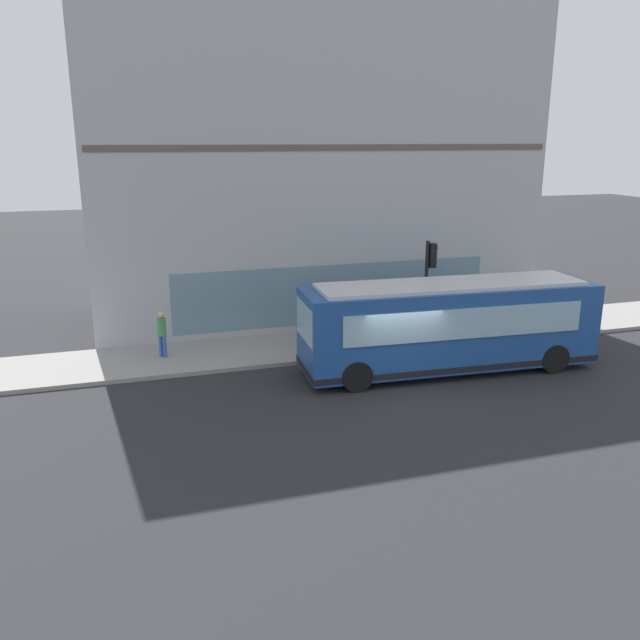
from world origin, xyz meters
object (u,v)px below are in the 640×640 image
Objects in this scene: city_bus_nearside at (448,326)px; pedestrian_by_light_pole at (470,314)px; pedestrian_near_hydrant at (302,318)px; pedestrian_walking_along_curb at (162,331)px; newspaper_vending_box at (500,323)px; fire_hydrant at (335,333)px; traffic_light_near_corner at (429,273)px; pedestrian_near_building_entrance at (364,316)px.

city_bus_nearside is 3.52m from pedestrian_by_light_pole.
pedestrian_near_hydrant reaches higher than pedestrian_walking_along_curb.
city_bus_nearside reaches higher than newspaper_vending_box.
fire_hydrant is 0.44× the size of pedestrian_by_light_pole.
pedestrian_near_hydrant reaches higher than fire_hydrant.
traffic_light_near_corner is 2.58m from pedestrian_by_light_pole.
pedestrian_walking_along_curb is (1.25, 11.56, -0.03)m from pedestrian_by_light_pole.
traffic_light_near_corner reaches higher than pedestrian_near_building_entrance.
pedestrian_near_building_entrance is at bearing -100.54° from pedestrian_near_hydrant.
traffic_light_near_corner is 2.33× the size of pedestrian_by_light_pole.
traffic_light_near_corner is 5.06m from pedestrian_near_hydrant.
pedestrian_by_light_pole reaches higher than newspaper_vending_box.
newspaper_vending_box is (2.80, -3.83, -0.95)m from city_bus_nearside.
traffic_light_near_corner is at bearing -109.15° from fire_hydrant.
traffic_light_near_corner is at bearing -98.06° from pedestrian_walking_along_curb.
pedestrian_by_light_pole is (-1.02, -5.15, 0.61)m from fire_hydrant.
pedestrian_by_light_pole reaches higher than pedestrian_walking_along_curb.
pedestrian_near_hydrant is at bearing 77.65° from pedestrian_by_light_pole.
pedestrian_by_light_pole is at bearing -103.40° from pedestrian_near_building_entrance.
traffic_light_near_corner is 2.39× the size of pedestrian_walking_along_curb.
pedestrian_near_building_entrance is at bearing 25.16° from city_bus_nearside.
city_bus_nearside is at bearing 169.26° from traffic_light_near_corner.
fire_hydrant is at bearing 37.84° from city_bus_nearside.
newspaper_vending_box is (0.19, -1.49, -0.52)m from pedestrian_by_light_pole.
pedestrian_near_building_entrance is 5.57m from newspaper_vending_box.
pedestrian_near_building_entrance is 2.39m from pedestrian_near_hydrant.
pedestrian_near_hydrant is (1.52, 4.49, -1.76)m from traffic_light_near_corner.
pedestrian_by_light_pole is (0.12, -1.87, -1.77)m from traffic_light_near_corner.
fire_hydrant is 0.44× the size of pedestrian_near_building_entrance.
traffic_light_near_corner is 2.99m from pedestrian_near_building_entrance.
fire_hydrant is at bearing 70.85° from traffic_light_near_corner.
city_bus_nearside is 5.69m from pedestrian_near_hydrant.
traffic_light_near_corner is at bearing 93.77° from pedestrian_by_light_pole.
fire_hydrant is at bearing 78.83° from pedestrian_by_light_pole.
pedestrian_near_hydrant is (0.38, 1.21, 0.62)m from fire_hydrant.
fire_hydrant is 0.43× the size of pedestrian_near_hydrant.
pedestrian_by_light_pole is 1.03× the size of pedestrian_walking_along_curb.
pedestrian_walking_along_curb is (-0.14, 5.20, -0.04)m from pedestrian_near_hydrant.
pedestrian_near_building_entrance is (3.56, 1.67, -0.44)m from city_bus_nearside.
pedestrian_near_hydrant is at bearing 79.46° from pedestrian_near_building_entrance.
traffic_light_near_corner is 2.36× the size of pedestrian_near_building_entrance.
city_bus_nearside reaches higher than pedestrian_by_light_pole.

